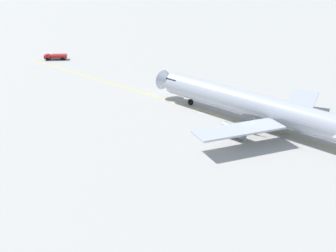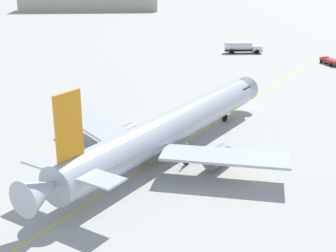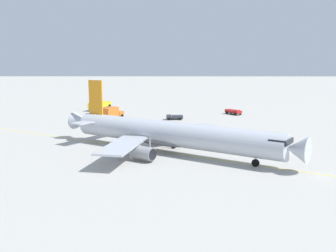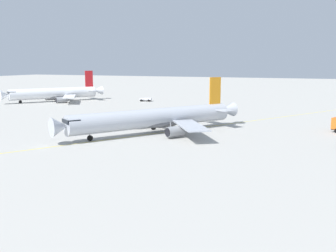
% 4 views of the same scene
% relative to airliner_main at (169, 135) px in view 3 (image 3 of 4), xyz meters
% --- Properties ---
extents(ground_plane, '(600.00, 600.00, 0.00)m').
position_rel_airliner_main_xyz_m(ground_plane, '(4.14, -0.28, -3.08)').
color(ground_plane, '#ADAAA3').
extents(airliner_main, '(38.40, 27.83, 11.36)m').
position_rel_airliner_main_xyz_m(airliner_main, '(0.00, 0.00, 0.00)').
color(airliner_main, '#B2B7C1').
rests_on(airliner_main, ground_plane).
extents(baggage_truck_truck, '(4.21, 2.34, 1.22)m').
position_rel_airliner_main_xyz_m(baggage_truck_truck, '(-1.17, -36.81, -2.36)').
color(baggage_truck_truck, '#232326').
rests_on(baggage_truck_truck, ground_plane).
extents(fire_tender_truck, '(5.64, 10.50, 2.50)m').
position_rel_airliner_main_xyz_m(fire_tender_truck, '(21.13, -56.36, -1.54)').
color(fire_tender_truck, '#232326').
rests_on(fire_tender_truck, ground_plane).
extents(catering_truck_truck, '(5.36, 7.94, 3.10)m').
position_rel_airliner_main_xyz_m(catering_truck_truck, '(14.86, -37.38, -1.42)').
color(catering_truck_truck, '#232326').
rests_on(catering_truck_truck, ground_plane).
extents(ops_pickup_truck_extra, '(4.33, 5.31, 1.41)m').
position_rel_airliner_main_xyz_m(ops_pickup_truck_extra, '(-17.50, -46.76, -2.28)').
color(ops_pickup_truck_extra, '#232326').
rests_on(ops_pickup_truck_extra, ground_plane).
extents(taxiway_centreline, '(119.51, 73.56, 0.01)m').
position_rel_airliner_main_xyz_m(taxiway_centreline, '(2.42, -1.86, -3.08)').
color(taxiway_centreline, yellow).
rests_on(taxiway_centreline, ground_plane).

